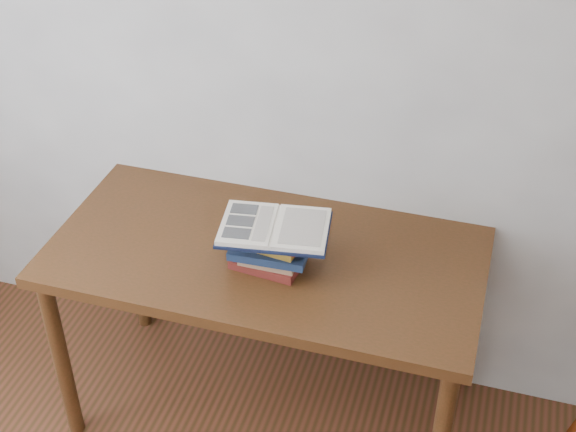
% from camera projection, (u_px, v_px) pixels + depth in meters
% --- Properties ---
extents(desk, '(1.50, 0.75, 0.80)m').
position_uv_depth(desk, '(266.00, 273.00, 2.82)').
color(desk, '#4C2713').
rests_on(desk, ground).
extents(book_stack, '(0.27, 0.20, 0.15)m').
position_uv_depth(book_stack, '(270.00, 247.00, 2.66)').
color(book_stack, '#5A1B16').
rests_on(book_stack, desk).
extents(open_book, '(0.39, 0.30, 0.03)m').
position_uv_depth(open_book, '(275.00, 228.00, 2.60)').
color(open_book, black).
rests_on(open_book, book_stack).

